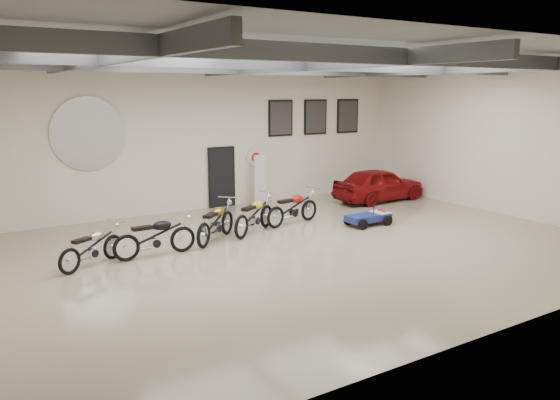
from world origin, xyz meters
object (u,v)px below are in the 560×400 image
motorcycle_black (155,236)px  motorcycle_yellow (254,214)px  motorcycle_silver (92,246)px  motorcycle_red (293,207)px  motorcycle_gold (216,221)px  vintage_car (379,184)px  banner_stand (260,180)px  go_kart (372,214)px

motorcycle_black → motorcycle_yellow: motorcycle_yellow is taller
motorcycle_yellow → motorcycle_silver: bearing=156.0°
motorcycle_yellow → motorcycle_red: (1.54, 0.29, -0.02)m
motorcycle_gold → vintage_car: bearing=-25.4°
motorcycle_silver → banner_stand: bearing=0.6°
motorcycle_black → motorcycle_red: size_ratio=1.00×
banner_stand → motorcycle_gold: 5.05m
motorcycle_silver → motorcycle_gold: (3.46, 0.49, 0.06)m
motorcycle_gold → motorcycle_red: bearing=-29.5°
motorcycle_gold → motorcycle_yellow: (1.33, 0.20, 0.00)m
motorcycle_black → motorcycle_gold: 1.99m
motorcycle_yellow → vintage_car: 6.55m
motorcycle_red → go_kart: 2.48m
banner_stand → motorcycle_red: banner_stand is taller
banner_stand → motorcycle_black: size_ratio=0.88×
go_kart → vintage_car: 3.86m
banner_stand → motorcycle_red: size_ratio=0.89×
go_kart → vintage_car: vintage_car is taller
motorcycle_silver → motorcycle_red: bearing=-21.2°
motorcycle_red → motorcycle_black: bearing=-179.6°
banner_stand → motorcycle_yellow: (-2.17, -3.42, -0.37)m
motorcycle_black → motorcycle_yellow: bearing=11.7°
motorcycle_yellow → motorcycle_red: motorcycle_yellow is taller
banner_stand → vintage_car: 4.53m
banner_stand → motorcycle_silver: (-6.96, -4.10, -0.43)m
vintage_car → motorcycle_silver: bearing=99.8°
banner_stand → motorcycle_silver: 8.09m
motorcycle_silver → motorcycle_black: bearing=-31.4°
banner_stand → motorcycle_silver: size_ratio=0.97×
motorcycle_black → motorcycle_gold: size_ratio=0.98×
motorcycle_black → vintage_car: vintage_car is taller
motorcycle_black → go_kart: motorcycle_black is taller
banner_stand → motorcycle_gold: size_ratio=0.86×
motorcycle_red → go_kart: bearing=-44.4°
motorcycle_gold → vintage_car: vintage_car is taller
motorcycle_black → banner_stand: bearing=36.5°
motorcycle_yellow → motorcycle_red: size_ratio=1.03×
motorcycle_red → vintage_car: (4.80, 1.38, 0.09)m
motorcycle_black → go_kart: size_ratio=1.18×
motorcycle_gold → motorcycle_red: 2.91m
banner_stand → motorcycle_red: 3.22m
banner_stand → vintage_car: banner_stand is taller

